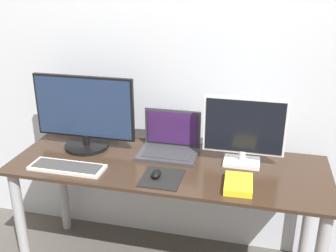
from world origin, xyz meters
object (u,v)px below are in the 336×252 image
object	(u,v)px
laptop	(170,143)
book	(238,184)
monitor_left	(84,114)
monitor_right	(244,131)
keyboard	(67,167)
mouse	(156,174)

from	to	relation	value
laptop	book	size ratio (longest dim) A/B	1.65
monitor_left	monitor_right	size ratio (longest dim) A/B	1.39
keyboard	laptop	bearing A→B (deg)	33.95
monitor_left	mouse	distance (m)	0.59
laptop	keyboard	bearing A→B (deg)	-146.05
monitor_left	laptop	bearing A→B (deg)	5.17
monitor_right	mouse	world-z (taller)	monitor_right
monitor_left	laptop	world-z (taller)	monitor_left
laptop	keyboard	size ratio (longest dim) A/B	0.82
monitor_left	keyboard	bearing A→B (deg)	-87.07
monitor_left	keyboard	world-z (taller)	monitor_left
monitor_right	laptop	size ratio (longest dim) A/B	1.30
monitor_left	book	bearing A→B (deg)	-15.79
monitor_right	keyboard	distance (m)	0.94
monitor_left	laptop	distance (m)	0.51
monitor_right	book	size ratio (longest dim) A/B	2.16
mouse	book	bearing A→B (deg)	1.28
monitor_right	book	distance (m)	0.31
keyboard	book	size ratio (longest dim) A/B	2.01
monitor_right	laptop	bearing A→B (deg)	173.82
monitor_right	keyboard	xyz separation A→B (m)	(-0.88, -0.28, -0.18)
laptop	mouse	world-z (taller)	laptop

